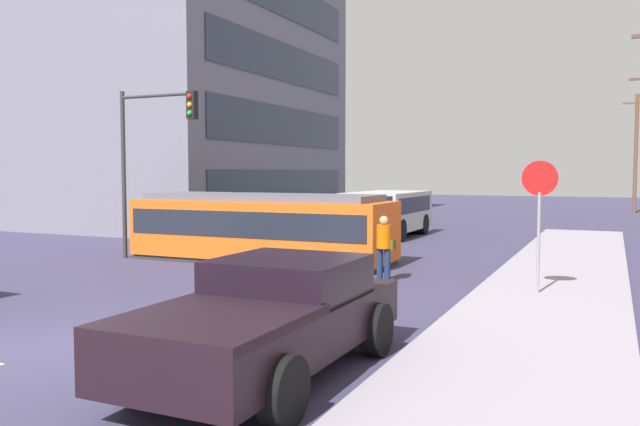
{
  "coord_description": "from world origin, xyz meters",
  "views": [
    {
      "loc": [
        8.0,
        -7.16,
        2.77
      ],
      "look_at": [
        0.52,
        9.14,
        1.62
      ],
      "focal_mm": 36.01,
      "sensor_mm": 36.0,
      "label": 1
    }
  ],
  "objects_px": {
    "pedestrian_crossing": "(384,245)",
    "parked_sedan_mid": "(236,227)",
    "traffic_light_mast": "(151,141)",
    "utility_pole_distant": "(636,151)",
    "city_bus": "(387,211)",
    "stop_sign": "(539,199)",
    "streetcar_tram": "(261,226)",
    "pickup_truck_parked": "(271,317)"
  },
  "relations": [
    {
      "from": "pedestrian_crossing",
      "to": "parked_sedan_mid",
      "type": "bearing_deg",
      "value": 143.82
    },
    {
      "from": "traffic_light_mast",
      "to": "utility_pole_distant",
      "type": "distance_m",
      "value": 35.18
    },
    {
      "from": "traffic_light_mast",
      "to": "city_bus",
      "type": "bearing_deg",
      "value": 66.39
    },
    {
      "from": "stop_sign",
      "to": "utility_pole_distant",
      "type": "bearing_deg",
      "value": 85.33
    },
    {
      "from": "streetcar_tram",
      "to": "parked_sedan_mid",
      "type": "height_order",
      "value": "streetcar_tram"
    },
    {
      "from": "pedestrian_crossing",
      "to": "pickup_truck_parked",
      "type": "height_order",
      "value": "pedestrian_crossing"
    },
    {
      "from": "pickup_truck_parked",
      "to": "parked_sedan_mid",
      "type": "relative_size",
      "value": 1.14
    },
    {
      "from": "city_bus",
      "to": "stop_sign",
      "type": "bearing_deg",
      "value": -57.51
    },
    {
      "from": "parked_sedan_mid",
      "to": "utility_pole_distant",
      "type": "height_order",
      "value": "utility_pole_distant"
    },
    {
      "from": "traffic_light_mast",
      "to": "pickup_truck_parked",
      "type": "bearing_deg",
      "value": -43.42
    },
    {
      "from": "pedestrian_crossing",
      "to": "pickup_truck_parked",
      "type": "bearing_deg",
      "value": -82.39
    },
    {
      "from": "parked_sedan_mid",
      "to": "streetcar_tram",
      "type": "bearing_deg",
      "value": -49.1
    },
    {
      "from": "streetcar_tram",
      "to": "traffic_light_mast",
      "type": "relative_size",
      "value": 1.55
    },
    {
      "from": "parked_sedan_mid",
      "to": "traffic_light_mast",
      "type": "bearing_deg",
      "value": -88.65
    },
    {
      "from": "pedestrian_crossing",
      "to": "utility_pole_distant",
      "type": "xyz_separation_m",
      "value": [
        6.52,
        32.87,
        3.23
      ]
    },
    {
      "from": "city_bus",
      "to": "pedestrian_crossing",
      "type": "relative_size",
      "value": 3.15
    },
    {
      "from": "stop_sign",
      "to": "utility_pole_distant",
      "type": "height_order",
      "value": "utility_pole_distant"
    },
    {
      "from": "streetcar_tram",
      "to": "utility_pole_distant",
      "type": "bearing_deg",
      "value": 70.06
    },
    {
      "from": "pickup_truck_parked",
      "to": "utility_pole_distant",
      "type": "xyz_separation_m",
      "value": [
        5.49,
        40.59,
        3.38
      ]
    },
    {
      "from": "city_bus",
      "to": "pickup_truck_parked",
      "type": "height_order",
      "value": "city_bus"
    },
    {
      "from": "traffic_light_mast",
      "to": "utility_pole_distant",
      "type": "xyz_separation_m",
      "value": [
        14.52,
        32.04,
        0.45
      ]
    },
    {
      "from": "pedestrian_crossing",
      "to": "pickup_truck_parked",
      "type": "distance_m",
      "value": 7.79
    },
    {
      "from": "city_bus",
      "to": "utility_pole_distant",
      "type": "xyz_separation_m",
      "value": [
        10.12,
        21.98,
        3.08
      ]
    },
    {
      "from": "pedestrian_crossing",
      "to": "utility_pole_distant",
      "type": "bearing_deg",
      "value": 78.79
    },
    {
      "from": "pedestrian_crossing",
      "to": "traffic_light_mast",
      "type": "height_order",
      "value": "traffic_light_mast"
    },
    {
      "from": "pedestrian_crossing",
      "to": "traffic_light_mast",
      "type": "relative_size",
      "value": 0.31
    },
    {
      "from": "city_bus",
      "to": "parked_sedan_mid",
      "type": "height_order",
      "value": "city_bus"
    },
    {
      "from": "pickup_truck_parked",
      "to": "utility_pole_distant",
      "type": "distance_m",
      "value": 41.1
    },
    {
      "from": "city_bus",
      "to": "pickup_truck_parked",
      "type": "distance_m",
      "value": 19.18
    },
    {
      "from": "stop_sign",
      "to": "pickup_truck_parked",
      "type": "bearing_deg",
      "value": -111.36
    },
    {
      "from": "stop_sign",
      "to": "traffic_light_mast",
      "type": "distance_m",
      "value": 11.98
    },
    {
      "from": "stop_sign",
      "to": "parked_sedan_mid",
      "type": "bearing_deg",
      "value": 150.84
    },
    {
      "from": "pickup_truck_parked",
      "to": "utility_pole_distant",
      "type": "bearing_deg",
      "value": 82.3
    },
    {
      "from": "traffic_light_mast",
      "to": "utility_pole_distant",
      "type": "relative_size",
      "value": 0.67
    },
    {
      "from": "parked_sedan_mid",
      "to": "stop_sign",
      "type": "height_order",
      "value": "stop_sign"
    },
    {
      "from": "streetcar_tram",
      "to": "city_bus",
      "type": "xyz_separation_m",
      "value": [
        1.09,
        8.91,
        0.01
      ]
    },
    {
      "from": "streetcar_tram",
      "to": "city_bus",
      "type": "height_order",
      "value": "streetcar_tram"
    },
    {
      "from": "streetcar_tram",
      "to": "pickup_truck_parked",
      "type": "height_order",
      "value": "streetcar_tram"
    },
    {
      "from": "pickup_truck_parked",
      "to": "traffic_light_mast",
      "type": "distance_m",
      "value": 12.78
    },
    {
      "from": "stop_sign",
      "to": "utility_pole_distant",
      "type": "relative_size",
      "value": 0.36
    },
    {
      "from": "parked_sedan_mid",
      "to": "stop_sign",
      "type": "distance_m",
      "value": 13.72
    },
    {
      "from": "streetcar_tram",
      "to": "city_bus",
      "type": "distance_m",
      "value": 8.98
    }
  ]
}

